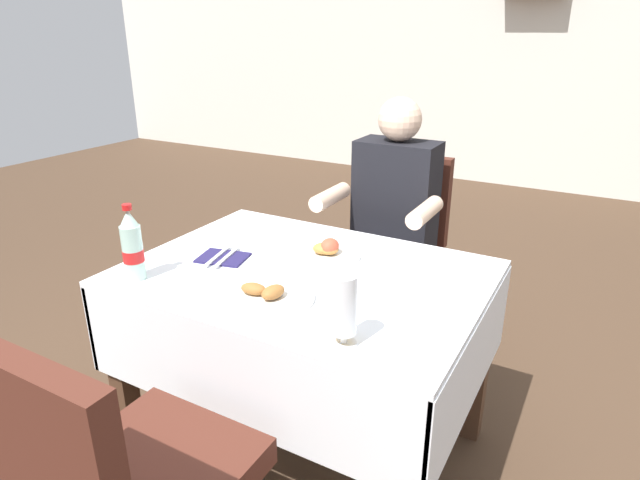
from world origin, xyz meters
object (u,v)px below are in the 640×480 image
Objects in this scene: main_dining_table at (306,314)px; napkin_cutlery_set at (223,257)px; chair_far_diner_seat at (394,246)px; cola_bottle_primary at (132,247)px; chair_near_camera_side at (123,480)px; beer_glass_left at (344,309)px; plate_far_diner at (328,251)px; plate_near_camera at (271,296)px; seated_diner_far at (390,222)px.

napkin_cutlery_set is at bearing -170.16° from main_dining_table.
main_dining_table is 0.83m from chair_far_diner_seat.
chair_near_camera_side is at bearing -47.53° from cola_bottle_primary.
main_dining_table is at bearing 9.84° from napkin_cutlery_set.
main_dining_table is at bearing 132.83° from beer_glass_left.
napkin_cutlery_set is at bearing -148.11° from plate_far_diner.
plate_near_camera is at bearing -86.42° from main_dining_table.
chair_far_diner_seat is 3.88× the size of plate_near_camera.
beer_glass_left is at bearing -1.48° from cola_bottle_primary.
chair_far_diner_seat reaches higher than napkin_cutlery_set.
plate_near_camera is (0.01, -0.23, 0.18)m from main_dining_table.
chair_near_camera_side is at bearing -67.88° from napkin_cutlery_set.
chair_near_camera_side is at bearing -91.39° from plate_near_camera.
seated_diner_far is 5.36× the size of plate_far_diner.
seated_diner_far reaches higher than plate_far_diner.
napkin_cutlery_set is at bearing 151.75° from plate_near_camera.
seated_diner_far is at bearing 106.01° from beer_glass_left.
plate_far_diner reaches higher than plate_near_camera.
seated_diner_far reaches higher than cola_bottle_primary.
seated_diner_far reaches higher than main_dining_table.
chair_near_camera_side is 1.56m from seated_diner_far.
plate_near_camera is 0.97× the size of cola_bottle_primary.
plate_far_diner is 1.20× the size of napkin_cutlery_set.
chair_far_diner_seat reaches higher than plate_near_camera.
seated_diner_far is at bearing 65.58° from cola_bottle_primary.
chair_far_diner_seat is at bearing 68.30° from cola_bottle_primary.
seated_diner_far is 6.30× the size of beer_glass_left.
chair_near_camera_side is (-0.00, -1.66, 0.00)m from chair_far_diner_seat.
plate_near_camera is (0.01, -1.06, 0.21)m from chair_far_diner_seat.
cola_bottle_primary is at bearing -114.42° from seated_diner_far.
chair_far_diner_seat reaches higher than plate_far_diner.
cola_bottle_primary is (-0.46, -1.16, 0.31)m from chair_far_diner_seat.
chair_near_camera_side is at bearing -90.00° from chair_far_diner_seat.
chair_far_diner_seat is at bearing 98.09° from seated_diner_far.
napkin_cutlery_set is at bearing -109.61° from chair_far_diner_seat.
cola_bottle_primary is (-0.78, 0.02, 0.01)m from beer_glass_left.
beer_glass_left is at bearing -20.58° from plate_near_camera.
cola_bottle_primary is at bearing 132.47° from chair_near_camera_side.
plate_far_diner is at bearing -90.79° from seated_diner_far.
napkin_cutlery_set is (-0.33, 0.18, -0.01)m from plate_near_camera.
main_dining_table is 0.55m from beer_glass_left.
napkin_cutlery_set is (-0.64, 0.29, -0.10)m from beer_glass_left.
plate_far_diner is (0.01, 0.98, 0.22)m from chair_near_camera_side.
napkin_cutlery_set is at bearing 155.33° from beer_glass_left.
plate_near_camera is at bearing 159.42° from beer_glass_left.
seated_diner_far is (0.02, 0.72, 0.13)m from main_dining_table.
main_dining_table is 5.12× the size of plate_far_diner.
cola_bottle_primary reaches higher than chair_far_diner_seat.
beer_glass_left is at bearing -47.17° from main_dining_table.
beer_glass_left is at bearing -57.49° from plate_far_diner.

